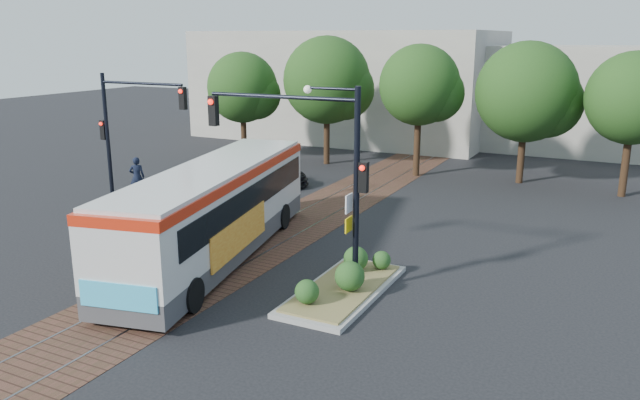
{
  "coord_description": "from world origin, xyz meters",
  "views": [
    {
      "loc": [
        12.11,
        -17.08,
        7.53
      ],
      "look_at": [
        1.89,
        3.21,
        1.6
      ],
      "focal_mm": 35.0,
      "sensor_mm": 36.0,
      "label": 1
    }
  ],
  "objects_px": {
    "city_bus": "(215,207)",
    "officer": "(137,177)",
    "traffic_island": "(345,282)",
    "signal_pole_left": "(125,122)",
    "parked_car": "(268,172)",
    "signal_pole_main": "(319,155)"
  },
  "relations": [
    {
      "from": "city_bus",
      "to": "officer",
      "type": "xyz_separation_m",
      "value": [
        -8.6,
        5.38,
        -0.84
      ]
    },
    {
      "from": "traffic_island",
      "to": "officer",
      "type": "height_order",
      "value": "officer"
    },
    {
      "from": "traffic_island",
      "to": "city_bus",
      "type": "bearing_deg",
      "value": 171.26
    },
    {
      "from": "city_bus",
      "to": "signal_pole_left",
      "type": "distance_m",
      "value": 9.07
    },
    {
      "from": "officer",
      "to": "signal_pole_left",
      "type": "bearing_deg",
      "value": 83.13
    },
    {
      "from": "city_bus",
      "to": "parked_car",
      "type": "relative_size",
      "value": 2.73
    },
    {
      "from": "city_bus",
      "to": "signal_pole_left",
      "type": "relative_size",
      "value": 2.08
    },
    {
      "from": "city_bus",
      "to": "traffic_island",
      "type": "relative_size",
      "value": 2.4
    },
    {
      "from": "parked_car",
      "to": "city_bus",
      "type": "bearing_deg",
      "value": -151.07
    },
    {
      "from": "signal_pole_main",
      "to": "officer",
      "type": "relative_size",
      "value": 3.05
    },
    {
      "from": "city_bus",
      "to": "traffic_island",
      "type": "xyz_separation_m",
      "value": [
        5.35,
        -0.82,
        -1.5
      ]
    },
    {
      "from": "signal_pole_main",
      "to": "signal_pole_left",
      "type": "height_order",
      "value": "signal_pole_main"
    },
    {
      "from": "city_bus",
      "to": "officer",
      "type": "distance_m",
      "value": 10.18
    },
    {
      "from": "signal_pole_main",
      "to": "officer",
      "type": "bearing_deg",
      "value": 154.8
    },
    {
      "from": "traffic_island",
      "to": "signal_pole_main",
      "type": "distance_m",
      "value": 3.95
    },
    {
      "from": "traffic_island",
      "to": "parked_car",
      "type": "xyz_separation_m",
      "value": [
        -9.64,
        11.31,
        0.33
      ]
    },
    {
      "from": "signal_pole_left",
      "to": "officer",
      "type": "distance_m",
      "value": 3.25
    },
    {
      "from": "parked_car",
      "to": "signal_pole_left",
      "type": "bearing_deg",
      "value": 157.76
    },
    {
      "from": "traffic_island",
      "to": "signal_pole_left",
      "type": "xyz_separation_m",
      "value": [
        -13.19,
        4.89,
        3.54
      ]
    },
    {
      "from": "city_bus",
      "to": "officer",
      "type": "relative_size",
      "value": 6.36
    },
    {
      "from": "traffic_island",
      "to": "signal_pole_left",
      "type": "height_order",
      "value": "signal_pole_left"
    },
    {
      "from": "traffic_island",
      "to": "parked_car",
      "type": "bearing_deg",
      "value": 130.44
    }
  ]
}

